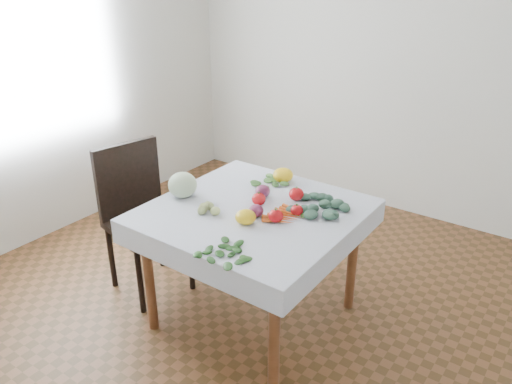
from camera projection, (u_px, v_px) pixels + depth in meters
ground at (254, 316)px, 3.16m from camera, size 4.00×4.00×0.00m
back_wall at (397, 55)px, 4.07m from camera, size 4.00×0.04×2.70m
left_wall at (32, 66)px, 3.65m from camera, size 0.04×4.00×2.70m
table at (254, 225)px, 2.88m from camera, size 1.00×1.00×0.75m
tablecloth at (254, 210)px, 2.84m from camera, size 1.12×1.12×0.01m
chair at (139, 209)px, 3.27m from camera, size 0.53×0.53×0.99m
cabbage at (183, 185)px, 2.96m from camera, size 0.22×0.22×0.15m
tomato_a at (296, 194)px, 2.93m from camera, size 0.11×0.11×0.08m
tomato_b at (297, 210)px, 2.76m from camera, size 0.08×0.08×0.06m
tomato_c at (259, 199)px, 2.88m from camera, size 0.10×0.10×0.07m
tomato_d at (276, 216)px, 2.69m from camera, size 0.10×0.10×0.07m
heirloom_back at (283, 175)px, 3.18m from camera, size 0.14×0.14×0.09m
heirloom_front at (246, 217)px, 2.67m from camera, size 0.11×0.11×0.08m
onion_a at (263, 191)px, 2.98m from camera, size 0.11×0.11×0.08m
onion_b at (256, 211)px, 2.74m from camera, size 0.10×0.10×0.07m
tomatillo_cluster at (211, 211)px, 2.77m from camera, size 0.15×0.09×0.04m
carrot_bunch at (286, 215)px, 2.74m from camera, size 0.18×0.24×0.03m
kale_bunch at (320, 207)px, 2.82m from camera, size 0.31×0.29×0.04m
basil_bunch at (228, 254)px, 2.39m from camera, size 0.28×0.23×0.01m
dill_bunch at (271, 183)px, 3.15m from camera, size 0.25×0.19×0.03m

